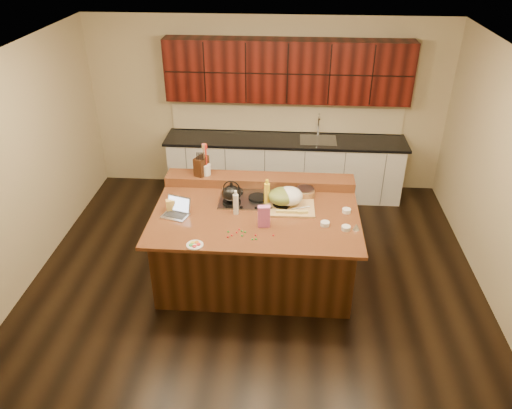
{
  "coord_description": "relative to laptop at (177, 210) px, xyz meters",
  "views": [
    {
      "loc": [
        0.36,
        -4.95,
        3.93
      ],
      "look_at": [
        0.0,
        0.05,
        1.0
      ],
      "focal_mm": 35.0,
      "sensor_mm": 36.0,
      "label": 1
    }
  ],
  "objects": [
    {
      "name": "vinegar_bottle",
      "position": [
        0.68,
        0.07,
        0.07
      ],
      "size": [
        0.08,
        0.08,
        0.25
      ],
      "primitive_type": "cylinder",
      "rotation": [
        0.0,
        0.0,
        0.43
      ],
      "color": "silver",
      "rests_on": "island"
    },
    {
      "name": "laptop",
      "position": [
        0.0,
        0.0,
        0.0
      ],
      "size": [
        0.35,
        0.31,
        0.2
      ],
      "rotation": [
        0.0,
        0.0,
        -0.3
      ],
      "color": "#B7B7BC",
      "rests_on": "island"
    },
    {
      "name": "candy_plate",
      "position": [
        0.32,
        -0.61,
        -0.05
      ],
      "size": [
        0.23,
        0.23,
        0.01
      ],
      "primitive_type": "cylinder",
      "rotation": [
        0.0,
        0.0,
        0.35
      ],
      "color": "white",
      "rests_on": "island"
    },
    {
      "name": "ramekin_b",
      "position": [
        1.7,
        -0.12,
        -0.03
      ],
      "size": [
        0.12,
        0.12,
        0.04
      ],
      "primitive_type": "cylinder",
      "rotation": [
        0.0,
        0.0,
        -0.26
      ],
      "color": "white",
      "rests_on": "island"
    },
    {
      "name": "wooden_tray",
      "position": [
        1.29,
        0.28,
        0.05
      ],
      "size": [
        0.57,
        0.46,
        0.23
      ],
      "rotation": [
        0.0,
        0.0,
        0.02
      ],
      "color": "tan",
      "rests_on": "island"
    },
    {
      "name": "gumdrop_5",
      "position": [
        0.78,
        -0.31,
        -0.05
      ],
      "size": [
        0.02,
        0.02,
        0.02
      ],
      "primitive_type": "ellipsoid",
      "color": "#198C26",
      "rests_on": "island"
    },
    {
      "name": "utensil_crock",
      "position": [
        0.22,
        0.8,
        0.14
      ],
      "size": [
        0.13,
        0.13,
        0.14
      ],
      "primitive_type": "cylinder",
      "rotation": [
        0.0,
        0.0,
        -0.06
      ],
      "color": "white",
      "rests_on": "back_ledge"
    },
    {
      "name": "gumdrop_9",
      "position": [
        0.95,
        -0.46,
        -0.05
      ],
      "size": [
        0.02,
        0.02,
        0.02
      ],
      "primitive_type": "ellipsoid",
      "color": "#198C26",
      "rests_on": "island"
    },
    {
      "name": "back_counter",
      "position": [
        1.21,
        2.33,
        0.01
      ],
      "size": [
        3.7,
        0.66,
        2.4
      ],
      "color": "silver",
      "rests_on": "ground"
    },
    {
      "name": "island",
      "position": [
        0.9,
        0.1,
        -0.51
      ],
      "size": [
        2.4,
        1.6,
        0.92
      ],
      "color": "black",
      "rests_on": "ground"
    },
    {
      "name": "green_bowl",
      "position": [
        1.2,
        0.27,
        0.08
      ],
      "size": [
        0.41,
        0.41,
        0.18
      ],
      "primitive_type": "ellipsoid",
      "rotation": [
        0.0,
        0.0,
        -0.29
      ],
      "color": "#5B6C2B",
      "rests_on": "cooktop"
    },
    {
      "name": "gumdrop_7",
      "position": [
        0.82,
        -0.33,
        -0.05
      ],
      "size": [
        0.02,
        0.02,
        0.02
      ],
      "primitive_type": "ellipsoid",
      "color": "#198C26",
      "rests_on": "island"
    },
    {
      "name": "gumdrop_10",
      "position": [
        0.75,
        -0.28,
        -0.05
      ],
      "size": [
        0.02,
        0.02,
        0.02
      ],
      "primitive_type": "ellipsoid",
      "color": "red",
      "rests_on": "island"
    },
    {
      "name": "knife_block",
      "position": [
        0.16,
        0.8,
        0.18
      ],
      "size": [
        0.19,
        0.23,
        0.24
      ],
      "primitive_type": "cube",
      "rotation": [
        0.0,
        0.0,
        -0.42
      ],
      "color": "black",
      "rests_on": "back_ledge"
    },
    {
      "name": "oil_bottle",
      "position": [
        1.02,
        0.32,
        0.08
      ],
      "size": [
        0.08,
        0.08,
        0.27
      ],
      "primitive_type": "cylinder",
      "rotation": [
        0.0,
        0.0,
        0.15
      ],
      "color": "yellow",
      "rests_on": "island"
    },
    {
      "name": "ramekin_c",
      "position": [
        1.96,
        0.19,
        -0.03
      ],
      "size": [
        0.11,
        0.11,
        0.04
      ],
      "primitive_type": "cylinder",
      "rotation": [
        0.0,
        0.0,
        -0.12
      ],
      "color": "white",
      "rests_on": "island"
    },
    {
      "name": "gumdrop_4",
      "position": [
        0.68,
        -0.4,
        -0.05
      ],
      "size": [
        0.02,
        0.02,
        0.02
      ],
      "primitive_type": "ellipsoid",
      "color": "red",
      "rests_on": "island"
    },
    {
      "name": "gumdrop_2",
      "position": [
        0.73,
        -0.34,
        -0.05
      ],
      "size": [
        0.02,
        0.02,
        0.02
      ],
      "primitive_type": "ellipsoid",
      "color": "red",
      "rests_on": "island"
    },
    {
      "name": "kitchen_timer",
      "position": [
        2.03,
        -0.17,
        -0.02
      ],
      "size": [
        0.1,
        0.1,
        0.07
      ],
      "primitive_type": "cone",
      "rotation": [
        0.0,
        0.0,
        0.29
      ],
      "color": "silver",
      "rests_on": "island"
    },
    {
      "name": "gumdrop_3",
      "position": [
        0.79,
        -0.4,
        -0.05
      ],
      "size": [
        0.02,
        0.02,
        0.02
      ],
      "primitive_type": "ellipsoid",
      "color": "#198C26",
      "rests_on": "island"
    },
    {
      "name": "gumdrop_0",
      "position": [
        0.94,
        -0.38,
        -0.05
      ],
      "size": [
        0.02,
        0.02,
        0.02
      ],
      "primitive_type": "ellipsoid",
      "color": "red",
      "rests_on": "island"
    },
    {
      "name": "cooktop",
      "position": [
        0.9,
        0.4,
        -0.04
      ],
      "size": [
        0.92,
        0.52,
        0.05
      ],
      "color": "gray",
      "rests_on": "island"
    },
    {
      "name": "gumdrop_8",
      "position": [
        0.64,
        -0.44,
        -0.05
      ],
      "size": [
        0.02,
        0.02,
        0.02
      ],
      "primitive_type": "ellipsoid",
      "color": "red",
      "rests_on": "island"
    },
    {
      "name": "kettle",
      "position": [
        0.6,
        0.27,
        0.09
      ],
      "size": [
        0.3,
        0.3,
        0.2
      ],
      "primitive_type": "ellipsoid",
      "rotation": [
        0.0,
        0.0,
        0.43
      ],
      "color": "black",
      "rests_on": "cooktop"
    },
    {
      "name": "pink_bag",
      "position": [
        1.02,
        -0.18,
        0.07
      ],
      "size": [
        0.14,
        0.08,
        0.25
      ],
      "primitive_type": "cube",
      "rotation": [
        0.0,
        0.0,
        0.1
      ],
      "color": "#D062A9",
      "rests_on": "island"
    },
    {
      "name": "ramekin_a",
      "position": [
        1.92,
        -0.19,
        -0.03
      ],
      "size": [
        0.12,
        0.12,
        0.04
      ],
      "primitive_type": "cylinder",
      "rotation": [
        0.0,
        0.0,
        -0.19
      ],
      "color": "white",
      "rests_on": "island"
    },
    {
      "name": "strainer_bowl",
      "position": [
        1.48,
        0.53,
        -0.01
      ],
      "size": [
        0.24,
        0.24,
        0.09
      ],
      "primitive_type": "cylinder",
      "rotation": [
        0.0,
        0.0,
        0.02
      ],
      "color": "#996B3F",
      "rests_on": "island"
    },
    {
      "name": "package_box",
      "position": [
        -0.09,
        0.08,
        0.02
      ],
      "size": [
        0.12,
        0.1,
        0.14
      ],
      "primitive_type": "cube",
      "rotation": [
        0.0,
        0.0,
        0.34
      ],
      "color": "gold",
      "rests_on": "island"
    },
    {
      "name": "room",
      "position": [
        0.9,
        0.1,
        0.38
      ],
      "size": [
        5.52,
        5.02,
        2.72
      ],
      "color": "black",
      "rests_on": "ground"
    },
    {
      "name": "gumdrop_11",
      "position": [
        0.91,
        -0.46,
        -0.05
      ],
      "size": [
        0.02,
        0.02,
        0.02
      ],
      "primitive_type": "ellipsoid",
      "color": "#198C26",
      "rests_on": "island"
    },
    {
      "name": "gumdrop_6",
      "position": [
        1.13,
        -0.37,
        -0.05
      ],
      "size": [
        0.02,
        0.02,
        0.02
      ],
      "primitive_type": "ellipsoid",
      "color": "red",
      "rests_on": "island"
    },
    {
      "name": "gumdrop_1",
      "position": [
        0.64,
        -0.33,
        -0.05
      ],
      "size": [
        0.02,
        0.02,
        0.02
      ],
      "primitive_type": "ellipsoid",
      "color": "#198C26",
      "rests_on": "island"
    },
    {
      "name": "back_ledge",
      "position": [
        0.9,
        0.8,
        0.01
      ],
      "size": [
        2.4,
        0.3,
        0.12
      ],
      "primitive_type": "cube",
      "color": "black",
      "rests_on": "island"
    }
  ]
}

